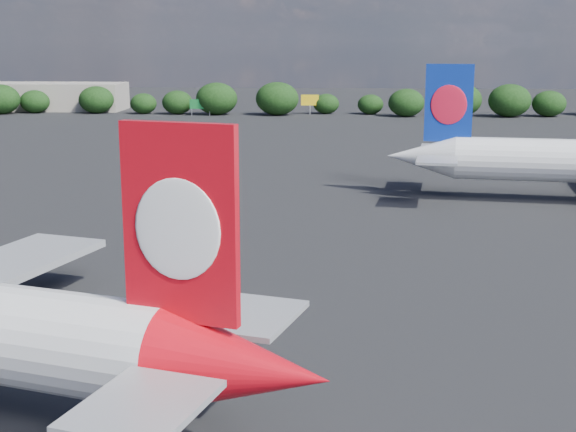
{
  "coord_description": "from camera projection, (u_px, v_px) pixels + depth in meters",
  "views": [
    {
      "loc": [
        19.37,
        -44.36,
        20.41
      ],
      "look_at": [
        16.0,
        12.0,
        8.0
      ],
      "focal_mm": 50.0,
      "sensor_mm": 36.0,
      "label": 1
    }
  ],
  "objects": [
    {
      "name": "horizon_treeline",
      "position": [
        317.0,
        100.0,
        222.11
      ],
      "size": [
        209.45,
        15.82,
        9.26
      ],
      "color": "black",
      "rests_on": "ground"
    },
    {
      "name": "ground",
      "position": [
        190.0,
        196.0,
        107.25
      ],
      "size": [
        500.0,
        500.0,
        0.0
      ],
      "primitive_type": "plane",
      "color": "black",
      "rests_on": "ground"
    },
    {
      "name": "highway_sign",
      "position": [
        200.0,
        104.0,
        220.73
      ],
      "size": [
        6.0,
        0.3,
        4.5
      ],
      "color": "#156B2C",
      "rests_on": "ground"
    },
    {
      "name": "terminal_building",
      "position": [
        53.0,
        96.0,
        238.88
      ],
      "size": [
        42.0,
        16.0,
        8.0
      ],
      "color": "gray",
      "rests_on": "ground"
    },
    {
      "name": "billboard_yellow",
      "position": [
        310.0,
        101.0,
        224.67
      ],
      "size": [
        5.0,
        0.3,
        5.5
      ],
      "color": "yellow",
      "rests_on": "ground"
    }
  ]
}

